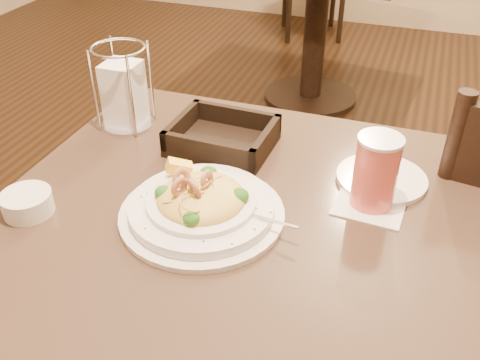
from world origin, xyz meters
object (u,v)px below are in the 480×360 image
(background_table, at_px, (317,8))
(napkin_caddy, at_px, (124,92))
(drink_glass, at_px, (376,173))
(bread_basket, at_px, (223,139))
(pasta_bowl, at_px, (201,204))
(main_table, at_px, (237,316))
(side_plate, at_px, (381,179))
(butter_ramekin, at_px, (27,203))

(background_table, xyz_separation_m, napkin_caddy, (-0.06, -1.81, 0.32))
(drink_glass, height_order, bread_basket, drink_glass)
(drink_glass, height_order, napkin_caddy, napkin_caddy)
(pasta_bowl, height_order, bread_basket, pasta_bowl)
(main_table, relative_size, drink_glass, 6.46)
(side_plate, bearing_deg, bread_basket, 177.09)
(pasta_bowl, bearing_deg, bread_basket, 102.03)
(bread_basket, xyz_separation_m, butter_ramekin, (-0.25, -0.33, -0.00))
(background_table, xyz_separation_m, drink_glass, (0.51, -1.93, 0.31))
(pasta_bowl, distance_m, side_plate, 0.36)
(pasta_bowl, xyz_separation_m, butter_ramekin, (-0.30, -0.09, -0.01))
(butter_ramekin, bearing_deg, drink_glass, 21.60)
(main_table, relative_size, side_plate, 5.15)
(main_table, bearing_deg, side_plate, 44.51)
(main_table, bearing_deg, bread_basket, 116.04)
(background_table, bearing_deg, drink_glass, -75.18)
(main_table, distance_m, butter_ramekin, 0.45)
(main_table, height_order, napkin_caddy, napkin_caddy)
(side_plate, distance_m, butter_ramekin, 0.66)
(background_table, distance_m, side_plate, 1.94)
(main_table, bearing_deg, drink_glass, 32.66)
(drink_glass, xyz_separation_m, bread_basket, (-0.33, 0.10, -0.05))
(main_table, bearing_deg, napkin_caddy, 144.16)
(pasta_bowl, xyz_separation_m, napkin_caddy, (-0.29, 0.26, 0.05))
(main_table, distance_m, pasta_bowl, 0.27)
(background_table, height_order, pasta_bowl, pasta_bowl)
(pasta_bowl, relative_size, bread_basket, 1.53)
(main_table, relative_size, napkin_caddy, 4.77)
(main_table, distance_m, bread_basket, 0.37)
(bread_basket, relative_size, side_plate, 1.22)
(drink_glass, relative_size, napkin_caddy, 0.74)
(background_table, bearing_deg, pasta_bowl, -83.57)
(napkin_caddy, height_order, butter_ramekin, napkin_caddy)
(pasta_bowl, distance_m, bread_basket, 0.24)
(drink_glass, bearing_deg, background_table, 104.82)
(butter_ramekin, bearing_deg, bread_basket, 52.88)
(side_plate, bearing_deg, butter_ramekin, -152.09)
(main_table, distance_m, napkin_caddy, 0.54)
(side_plate, bearing_deg, drink_glass, -96.48)
(main_table, xyz_separation_m, butter_ramekin, (-0.36, -0.09, 0.26))
(background_table, relative_size, pasta_bowl, 3.07)
(drink_glass, relative_size, side_plate, 0.80)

